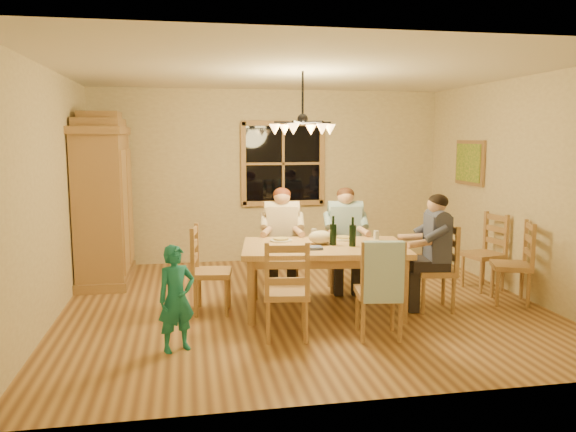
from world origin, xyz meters
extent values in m
plane|color=brown|center=(0.00, 0.00, 0.00)|extent=(5.50, 5.50, 0.00)
cube|color=white|center=(0.00, 0.00, 2.70)|extent=(5.50, 5.00, 0.02)
cube|color=#CBB98F|center=(0.00, 2.50, 1.35)|extent=(5.50, 0.02, 2.70)
cube|color=#CBB98F|center=(-2.75, 0.00, 1.35)|extent=(0.02, 5.00, 2.70)
cube|color=#CBB98F|center=(2.75, 0.00, 1.35)|extent=(0.02, 5.00, 2.70)
cube|color=black|center=(0.20, 2.48, 1.55)|extent=(1.20, 0.03, 1.20)
cube|color=#A06F46|center=(0.20, 2.46, 1.55)|extent=(1.30, 0.06, 1.30)
cube|color=#9D6C44|center=(2.72, 1.20, 1.60)|extent=(0.04, 0.78, 0.64)
cube|color=#1E6B2D|center=(2.69, 1.20, 1.60)|extent=(0.02, 0.68, 0.54)
cylinder|color=black|center=(0.00, 0.00, 2.44)|extent=(0.02, 0.02, 0.53)
sphere|color=black|center=(0.00, 0.00, 2.17)|extent=(0.12, 0.12, 0.12)
cylinder|color=black|center=(0.16, 0.00, 2.13)|extent=(0.34, 0.02, 0.02)
cone|color=#FFB259|center=(0.32, 0.00, 2.05)|extent=(0.13, 0.13, 0.12)
cylinder|color=black|center=(0.08, 0.14, 2.13)|extent=(0.19, 0.31, 0.02)
cone|color=#FFB259|center=(0.16, 0.28, 2.05)|extent=(0.13, 0.13, 0.12)
cylinder|color=black|center=(-0.08, 0.14, 2.13)|extent=(0.19, 0.31, 0.02)
cone|color=#FFB259|center=(-0.16, 0.28, 2.05)|extent=(0.13, 0.13, 0.12)
cylinder|color=black|center=(-0.16, 0.00, 2.13)|extent=(0.34, 0.02, 0.02)
cone|color=#FFB259|center=(-0.32, 0.00, 2.05)|extent=(0.13, 0.13, 0.12)
cylinder|color=black|center=(-0.08, -0.14, 2.13)|extent=(0.19, 0.31, 0.02)
cone|color=#FFB259|center=(-0.16, -0.28, 2.05)|extent=(0.13, 0.13, 0.12)
cylinder|color=black|center=(0.08, -0.14, 2.13)|extent=(0.19, 0.31, 0.02)
cone|color=#FFB259|center=(0.16, -0.28, 2.05)|extent=(0.13, 0.13, 0.12)
cube|color=#9D6C44|center=(-2.43, 1.56, 1.00)|extent=(0.60, 1.30, 2.00)
cube|color=#9D6C44|center=(-2.43, 1.56, 2.05)|extent=(0.66, 1.40, 0.10)
cube|color=#9D6C44|center=(-2.43, 1.56, 2.15)|extent=(0.58, 1.00, 0.12)
cube|color=#9D6C44|center=(-2.43, 1.56, 2.25)|extent=(0.52, 0.55, 0.10)
cube|color=#A06F46|center=(-2.12, 1.23, 1.00)|extent=(0.03, 0.55, 1.60)
cube|color=#A06F46|center=(-2.12, 1.89, 1.00)|extent=(0.03, 0.55, 1.60)
cube|color=#9D6C44|center=(-2.43, 1.56, 0.06)|extent=(0.66, 1.40, 0.12)
cube|color=tan|center=(0.19, -0.29, 0.73)|extent=(1.96, 1.36, 0.06)
cube|color=#A06F46|center=(0.19, -0.29, 0.65)|extent=(1.79, 1.19, 0.10)
cylinder|color=#A06F46|center=(-0.67, -0.62, 0.35)|extent=(0.09, 0.09, 0.70)
cylinder|color=#A06F46|center=(0.93, -0.85, 0.35)|extent=(0.09, 0.09, 0.70)
cylinder|color=#A06F46|center=(-0.54, 0.28, 0.35)|extent=(0.09, 0.09, 0.70)
cylinder|color=#A06F46|center=(1.06, 0.05, 0.35)|extent=(0.09, 0.09, 0.70)
cube|color=#A06F46|center=(-0.13, 0.63, 0.45)|extent=(0.50, 0.48, 0.06)
cube|color=#A06F46|center=(-0.13, 0.63, 0.72)|extent=(0.38, 0.10, 0.54)
cube|color=#A06F46|center=(0.67, 0.51, 0.45)|extent=(0.50, 0.48, 0.06)
cube|color=#A06F46|center=(0.67, 0.51, 0.72)|extent=(0.38, 0.10, 0.54)
cube|color=#A06F46|center=(-0.38, -1.07, 0.45)|extent=(0.50, 0.48, 0.06)
cube|color=#A06F46|center=(-0.38, -1.07, 0.72)|extent=(0.38, 0.10, 0.54)
cube|color=#A06F46|center=(0.52, -1.20, 0.45)|extent=(0.50, 0.48, 0.06)
cube|color=#A06F46|center=(0.52, -1.20, 0.72)|extent=(0.38, 0.10, 0.54)
cube|color=#A06F46|center=(-1.05, -0.11, 0.45)|extent=(0.48, 0.50, 0.06)
cube|color=#A06F46|center=(-1.05, -0.11, 0.72)|extent=(0.10, 0.38, 0.54)
cube|color=#A06F46|center=(1.44, -0.47, 0.45)|extent=(0.48, 0.50, 0.06)
cube|color=#A06F46|center=(1.44, -0.47, 0.72)|extent=(0.10, 0.38, 0.54)
cube|color=#C5B398|center=(-0.13, 0.63, 0.84)|extent=(0.43, 0.28, 0.52)
cube|color=#262328|center=(-0.13, 0.63, 0.53)|extent=(0.44, 0.47, 0.14)
sphere|color=tan|center=(-0.13, 0.63, 1.22)|extent=(0.21, 0.21, 0.21)
ellipsoid|color=#592614|center=(-0.13, 0.63, 1.25)|extent=(0.22, 0.22, 0.17)
cube|color=teal|center=(0.67, 0.51, 0.84)|extent=(0.43, 0.28, 0.52)
cube|color=#262328|center=(0.67, 0.51, 0.53)|extent=(0.44, 0.47, 0.14)
sphere|color=tan|center=(0.67, 0.51, 1.22)|extent=(0.21, 0.21, 0.21)
ellipsoid|color=#381E11|center=(0.67, 0.51, 1.25)|extent=(0.22, 0.22, 0.17)
cube|color=#3C4261|center=(1.44, -0.47, 0.84)|extent=(0.28, 0.43, 0.52)
cube|color=#262328|center=(1.44, -0.47, 0.53)|extent=(0.47, 0.44, 0.14)
sphere|color=tan|center=(1.44, -0.47, 1.22)|extent=(0.21, 0.21, 0.21)
ellipsoid|color=black|center=(1.44, -0.47, 1.25)|extent=(0.22, 0.22, 0.17)
cube|color=#A0C5D9|center=(0.49, -1.39, 0.70)|extent=(0.39, 0.15, 0.58)
cylinder|color=black|center=(0.29, -0.29, 0.93)|extent=(0.08, 0.08, 0.33)
cylinder|color=black|center=(0.49, -0.41, 0.93)|extent=(0.08, 0.08, 0.33)
cylinder|color=white|center=(-0.24, 0.04, 0.77)|extent=(0.26, 0.26, 0.02)
cylinder|color=white|center=(0.51, 0.01, 0.77)|extent=(0.26, 0.26, 0.02)
cylinder|color=white|center=(0.84, -0.34, 0.77)|extent=(0.26, 0.26, 0.02)
cylinder|color=silver|center=(0.14, 0.01, 0.83)|extent=(0.06, 0.06, 0.14)
cylinder|color=silver|center=(0.82, -0.25, 0.83)|extent=(0.06, 0.06, 0.14)
ellipsoid|color=beige|center=(0.68, -0.62, 0.82)|extent=(0.20, 0.20, 0.11)
cube|color=#515F96|center=(0.03, -0.49, 0.78)|extent=(0.20, 0.16, 0.03)
ellipsoid|color=beige|center=(0.17, -0.21, 0.84)|extent=(0.28, 0.22, 0.15)
imported|color=#1B7D7B|center=(-1.43, -1.21, 0.50)|extent=(0.43, 0.37, 0.99)
cube|color=#A06F46|center=(2.45, -0.39, 0.45)|extent=(0.55, 0.56, 0.06)
cube|color=#A06F46|center=(2.45, -0.39, 0.72)|extent=(0.18, 0.37, 0.54)
cube|color=#A06F46|center=(2.45, 0.25, 0.45)|extent=(0.50, 0.51, 0.06)
cube|color=#A06F46|center=(2.45, 0.25, 0.72)|extent=(0.12, 0.38, 0.54)
camera|label=1|loc=(-1.32, -6.31, 1.96)|focal=35.00mm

